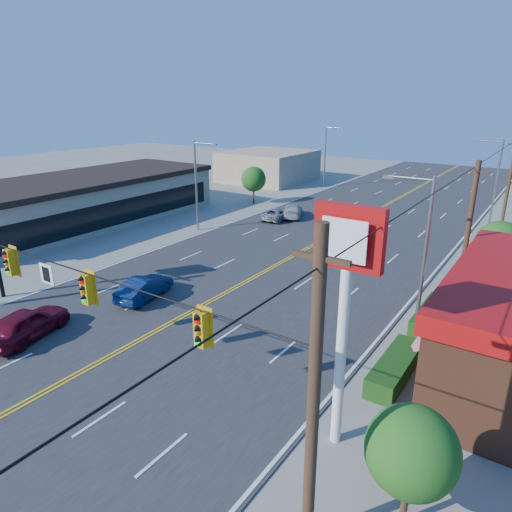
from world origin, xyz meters
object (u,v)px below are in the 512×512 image
Objects in this scene: kfc_pylon at (346,282)px; car_silver at (277,215)px; signal_span at (29,281)px; car_white at (293,211)px; car_magenta at (27,324)px; car_blue at (144,288)px.

kfc_pylon is 31.18m from car_silver.
signal_span is 31.69m from car_white.
car_white reaches higher than car_silver.
car_magenta is at bearing -172.81° from kfc_pylon.
car_silver is at bearing 43.31° from car_white.
kfc_pylon is 2.07× the size of car_blue.
car_white is at bearing 100.93° from signal_span.
signal_span is 5.84× the size of car_silver.
car_magenta is 6.75m from car_blue.
car_blue is 0.98× the size of car_silver.
car_blue reaches higher than car_silver.
car_white is at bearing -94.13° from car_blue.
signal_span is 5.38× the size of car_magenta.
kfc_pylon reaches higher than car_white.
signal_span is 5.93× the size of car_blue.
kfc_pylon is 16.21m from car_blue.
signal_span is 30.07m from car_silver.
car_magenta is at bearing 87.50° from car_silver.
car_white is at bearing -118.68° from car_silver.
kfc_pylon is 16.83m from car_magenta.
car_white is 1.99m from car_silver.
car_silver is (-3.24, 20.37, -0.10)m from car_blue.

